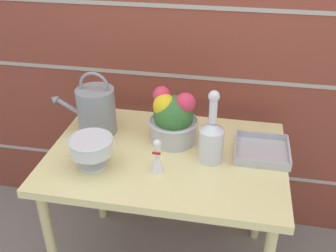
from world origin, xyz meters
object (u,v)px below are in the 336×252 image
(wire_tray, at_px, (261,151))
(watering_can, at_px, (96,110))
(crystal_pedestal_bowl, at_px, (91,147))
(flower_planter, at_px, (173,118))
(figurine_vase, at_px, (157,159))
(glass_decanter, at_px, (211,138))

(wire_tray, bearing_deg, watering_can, 176.53)
(watering_can, xyz_separation_m, crystal_pedestal_bowl, (0.08, -0.28, -0.02))
(flower_planter, xyz_separation_m, wire_tray, (0.41, -0.04, -0.11))
(watering_can, distance_m, figurine_vase, 0.45)
(flower_planter, bearing_deg, wire_tray, -5.13)
(watering_can, xyz_separation_m, figurine_vase, (0.36, -0.26, -0.05))
(glass_decanter, bearing_deg, flower_planter, 145.94)
(glass_decanter, distance_m, wire_tray, 0.26)
(crystal_pedestal_bowl, relative_size, glass_decanter, 0.57)
(crystal_pedestal_bowl, distance_m, wire_tray, 0.75)
(glass_decanter, relative_size, figurine_vase, 2.14)
(watering_can, distance_m, wire_tray, 0.79)
(flower_planter, relative_size, glass_decanter, 0.77)
(watering_can, distance_m, flower_planter, 0.38)
(watering_can, height_order, figurine_vase, watering_can)
(crystal_pedestal_bowl, distance_m, flower_planter, 0.40)
(watering_can, relative_size, crystal_pedestal_bowl, 1.74)
(flower_planter, distance_m, glass_decanter, 0.23)
(crystal_pedestal_bowl, xyz_separation_m, flower_planter, (0.30, 0.27, 0.02))
(watering_can, height_order, flower_planter, watering_can)
(watering_can, height_order, wire_tray, watering_can)
(glass_decanter, bearing_deg, crystal_pedestal_bowl, -163.61)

